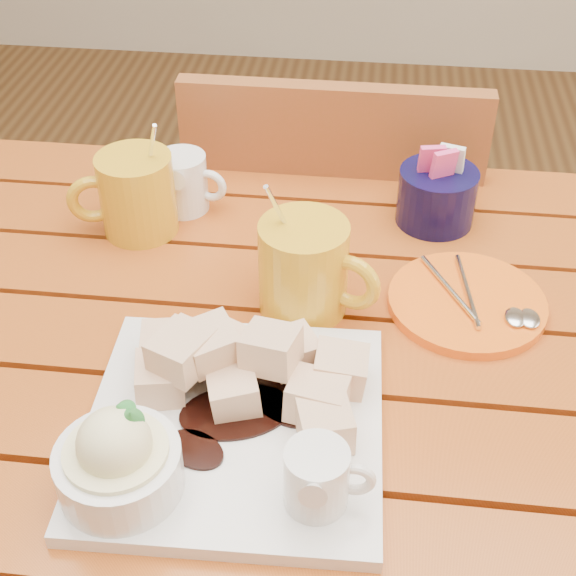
# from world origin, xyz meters

# --- Properties ---
(table) EXTENTS (1.20, 0.79, 0.75)m
(table) POSITION_xyz_m (0.00, 0.00, 0.64)
(table) COLOR #913C12
(table) RESTS_ON ground
(dessert_plate) EXTENTS (0.28, 0.28, 0.11)m
(dessert_plate) POSITION_xyz_m (-0.06, -0.13, 0.78)
(dessert_plate) COLOR white
(dessert_plate) RESTS_ON table
(coffee_mug_left) EXTENTS (0.13, 0.09, 0.15)m
(coffee_mug_left) POSITION_xyz_m (-0.21, 0.19, 0.80)
(coffee_mug_left) COLOR gold
(coffee_mug_left) RESTS_ON table
(coffee_mug_right) EXTENTS (0.13, 0.10, 0.16)m
(coffee_mug_right) POSITION_xyz_m (0.01, 0.07, 0.81)
(coffee_mug_right) COLOR gold
(coffee_mug_right) RESTS_ON table
(cream_pitcher) EXTENTS (0.09, 0.08, 0.08)m
(cream_pitcher) POSITION_xyz_m (-0.17, 0.25, 0.79)
(cream_pitcher) COLOR white
(cream_pitcher) RESTS_ON table
(sugar_caddy) EXTENTS (0.10, 0.10, 0.11)m
(sugar_caddy) POSITION_xyz_m (0.15, 0.26, 0.79)
(sugar_caddy) COLOR black
(sugar_caddy) RESTS_ON table
(orange_saucer) EXTENTS (0.17, 0.17, 0.02)m
(orange_saucer) POSITION_xyz_m (0.18, 0.09, 0.76)
(orange_saucer) COLOR orange
(orange_saucer) RESTS_ON table
(chair_far) EXTENTS (0.41, 0.41, 0.88)m
(chair_far) POSITION_xyz_m (0.01, 0.47, 0.49)
(chair_far) COLOR brown
(chair_far) RESTS_ON ground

